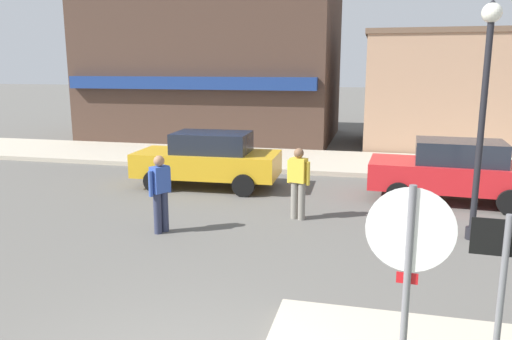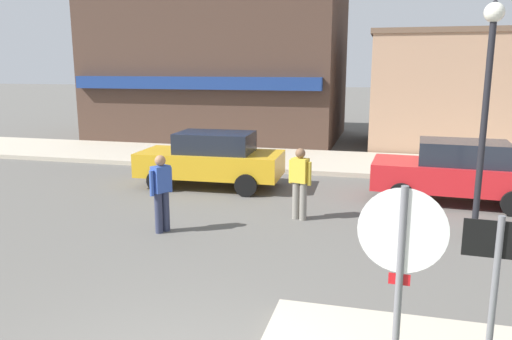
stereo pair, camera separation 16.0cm
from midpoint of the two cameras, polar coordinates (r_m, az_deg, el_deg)
The scene contains 10 objects.
kerb_far at distance 17.66m, azimuth 7.00°, elevation 0.96°, with size 80.00×4.00×0.15m, color #B7AD99.
stop_sign at distance 4.96m, azimuth 16.08°, elevation -10.49°, with size 0.82×0.08×2.30m.
one_way_sign at distance 5.08m, azimuth 25.37°, elevation -12.95°, with size 0.60×0.07×2.10m.
lamp_post at distance 10.31m, azimuth 24.29°, elevation 8.53°, with size 0.36×0.36×4.54m.
parked_car_nearest at distance 14.08m, azimuth -5.78°, elevation 1.28°, with size 4.06×1.99×1.56m.
parked_car_second at distance 13.38m, azimuth 21.31°, elevation -0.02°, with size 4.09×2.06×1.56m.
pedestrian_crossing_near at distance 10.33m, azimuth -11.33°, elevation -2.42°, with size 0.36×0.53×1.61m.
pedestrian_crossing_far at distance 11.04m, azimuth 4.44°, elevation -1.30°, with size 0.55×0.32×1.61m.
building_corner_shop at distance 24.17m, azimuth -4.70°, elevation 12.55°, with size 11.34×7.93×7.40m.
building_storefront_left_near at distance 22.50m, azimuth 23.70°, elevation 8.28°, with size 8.96×5.66×4.74m.
Camera 1 is at (1.88, -4.17, 3.36)m, focal length 35.00 mm.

